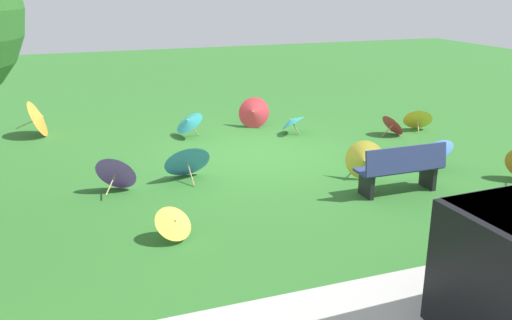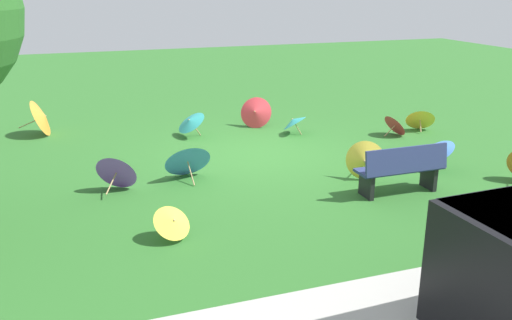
{
  "view_description": "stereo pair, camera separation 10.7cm",
  "coord_description": "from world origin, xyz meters",
  "px_view_note": "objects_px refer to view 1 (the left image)",
  "views": [
    {
      "loc": [
        3.9,
        10.64,
        3.58
      ],
      "look_at": [
        0.8,
        2.12,
        0.6
      ],
      "focal_mm": 38.2,
      "sensor_mm": 36.0,
      "label": 1
    },
    {
      "loc": [
        3.8,
        10.68,
        3.58
      ],
      "look_at": [
        0.8,
        2.12,
        0.6
      ],
      "focal_mm": 38.2,
      "sensor_mm": 36.0,
      "label": 2
    }
  ],
  "objects_px": {
    "parasol_yellow_0": "(418,118)",
    "parasol_blue_1": "(186,158)",
    "parasol_purple_1": "(117,170)",
    "parasol_yellow_2": "(364,160)",
    "parasol_blue_0": "(434,149)",
    "parasol_orange_1": "(40,118)",
    "parasol_yellow_1": "(174,222)",
    "parasol_red_0": "(253,112)",
    "parasol_teal_0": "(188,122)",
    "park_bench": "(401,168)",
    "parasol_red_1": "(394,124)",
    "parasol_teal_1": "(292,121)"
  },
  "relations": [
    {
      "from": "parasol_yellow_0",
      "to": "parasol_blue_1",
      "type": "relative_size",
      "value": 0.97
    },
    {
      "from": "parasol_purple_1",
      "to": "parasol_yellow_2",
      "type": "height_order",
      "value": "parasol_yellow_2"
    },
    {
      "from": "parasol_blue_0",
      "to": "parasol_blue_1",
      "type": "height_order",
      "value": "parasol_blue_1"
    },
    {
      "from": "parasol_orange_1",
      "to": "parasol_yellow_2",
      "type": "bearing_deg",
      "value": 137.11
    },
    {
      "from": "parasol_yellow_1",
      "to": "parasol_orange_1",
      "type": "relative_size",
      "value": 0.72
    },
    {
      "from": "parasol_purple_1",
      "to": "parasol_blue_0",
      "type": "bearing_deg",
      "value": 170.94
    },
    {
      "from": "parasol_blue_1",
      "to": "parasol_yellow_1",
      "type": "relative_size",
      "value": 1.27
    },
    {
      "from": "parasol_yellow_1",
      "to": "parasol_red_0",
      "type": "bearing_deg",
      "value": -119.67
    },
    {
      "from": "parasol_yellow_1",
      "to": "parasol_purple_1",
      "type": "relative_size",
      "value": 0.8
    },
    {
      "from": "parasol_blue_0",
      "to": "parasol_teal_0",
      "type": "distance_m",
      "value": 5.66
    },
    {
      "from": "park_bench",
      "to": "parasol_purple_1",
      "type": "distance_m",
      "value": 5.03
    },
    {
      "from": "parasol_yellow_0",
      "to": "parasol_orange_1",
      "type": "relative_size",
      "value": 0.89
    },
    {
      "from": "parasol_yellow_2",
      "to": "park_bench",
      "type": "bearing_deg",
      "value": 105.46
    },
    {
      "from": "parasol_yellow_0",
      "to": "parasol_blue_0",
      "type": "xyz_separation_m",
      "value": [
        1.52,
        2.66,
        0.1
      ]
    },
    {
      "from": "parasol_red_0",
      "to": "parasol_teal_0",
      "type": "xyz_separation_m",
      "value": [
        1.79,
        0.38,
        -0.01
      ]
    },
    {
      "from": "parasol_yellow_2",
      "to": "parasol_teal_0",
      "type": "bearing_deg",
      "value": -58.59
    },
    {
      "from": "parasol_yellow_1",
      "to": "parasol_purple_1",
      "type": "xyz_separation_m",
      "value": [
        0.54,
        -2.34,
        0.08
      ]
    },
    {
      "from": "parasol_yellow_0",
      "to": "parasol_red_1",
      "type": "distance_m",
      "value": 0.86
    },
    {
      "from": "park_bench",
      "to": "parasol_orange_1",
      "type": "xyz_separation_m",
      "value": [
        6.0,
        -6.21,
        -0.01
      ]
    },
    {
      "from": "park_bench",
      "to": "parasol_yellow_1",
      "type": "distance_m",
      "value": 4.17
    },
    {
      "from": "parasol_red_0",
      "to": "parasol_yellow_0",
      "type": "distance_m",
      "value": 4.15
    },
    {
      "from": "parasol_yellow_0",
      "to": "parasol_red_1",
      "type": "bearing_deg",
      "value": 14.32
    },
    {
      "from": "parasol_blue_1",
      "to": "parasol_orange_1",
      "type": "xyz_separation_m",
      "value": [
        2.63,
        -4.16,
        0.05
      ]
    },
    {
      "from": "park_bench",
      "to": "parasol_orange_1",
      "type": "relative_size",
      "value": 1.62
    },
    {
      "from": "parasol_orange_1",
      "to": "parasol_teal_1",
      "type": "bearing_deg",
      "value": 161.49
    },
    {
      "from": "parasol_blue_1",
      "to": "parasol_yellow_2",
      "type": "distance_m",
      "value": 3.36
    },
    {
      "from": "park_bench",
      "to": "parasol_blue_1",
      "type": "relative_size",
      "value": 1.76
    },
    {
      "from": "parasol_teal_1",
      "to": "parasol_orange_1",
      "type": "height_order",
      "value": "parasol_orange_1"
    },
    {
      "from": "park_bench",
      "to": "parasol_red_0",
      "type": "xyz_separation_m",
      "value": [
        0.89,
        -5.22,
        -0.06
      ]
    },
    {
      "from": "parasol_purple_1",
      "to": "parasol_teal_1",
      "type": "distance_m",
      "value": 5.05
    },
    {
      "from": "park_bench",
      "to": "parasol_purple_1",
      "type": "bearing_deg",
      "value": -21.82
    },
    {
      "from": "parasol_teal_1",
      "to": "parasol_blue_1",
      "type": "bearing_deg",
      "value": 35.23
    },
    {
      "from": "parasol_blue_1",
      "to": "parasol_yellow_1",
      "type": "bearing_deg",
      "value": 73.25
    },
    {
      "from": "parasol_teal_1",
      "to": "parasol_yellow_2",
      "type": "distance_m",
      "value": 3.43
    },
    {
      "from": "parasol_red_1",
      "to": "parasol_blue_1",
      "type": "bearing_deg",
      "value": 13.38
    },
    {
      "from": "parasol_yellow_0",
      "to": "park_bench",
      "type": "bearing_deg",
      "value": 50.7
    },
    {
      "from": "parasol_red_1",
      "to": "parasol_yellow_0",
      "type": "bearing_deg",
      "value": -165.68
    },
    {
      "from": "parasol_yellow_1",
      "to": "parasol_yellow_2",
      "type": "bearing_deg",
      "value": -161.33
    },
    {
      "from": "park_bench",
      "to": "parasol_yellow_0",
      "type": "xyz_separation_m",
      "value": [
        -2.91,
        -3.56,
        -0.15
      ]
    },
    {
      "from": "parasol_teal_0",
      "to": "parasol_yellow_0",
      "type": "bearing_deg",
      "value": 167.07
    },
    {
      "from": "parasol_red_1",
      "to": "parasol_blue_1",
      "type": "height_order",
      "value": "parasol_blue_1"
    },
    {
      "from": "parasol_red_1",
      "to": "parasol_orange_1",
      "type": "relative_size",
      "value": 0.7
    },
    {
      "from": "parasol_yellow_0",
      "to": "parasol_purple_1",
      "type": "bearing_deg",
      "value": 12.56
    },
    {
      "from": "parasol_yellow_0",
      "to": "parasol_teal_0",
      "type": "xyz_separation_m",
      "value": [
        5.59,
        -1.28,
        0.08
      ]
    },
    {
      "from": "parasol_red_0",
      "to": "parasol_teal_0",
      "type": "height_order",
      "value": "parasol_red_0"
    },
    {
      "from": "parasol_yellow_0",
      "to": "parasol_blue_0",
      "type": "distance_m",
      "value": 3.06
    },
    {
      "from": "parasol_red_1",
      "to": "parasol_teal_0",
      "type": "xyz_separation_m",
      "value": [
        4.76,
        -1.49,
        0.11
      ]
    },
    {
      "from": "parasol_blue_0",
      "to": "parasol_yellow_1",
      "type": "height_order",
      "value": "parasol_blue_0"
    },
    {
      "from": "parasol_yellow_1",
      "to": "parasol_teal_1",
      "type": "distance_m",
      "value": 6.15
    },
    {
      "from": "parasol_red_1",
      "to": "parasol_orange_1",
      "type": "height_order",
      "value": "parasol_orange_1"
    }
  ]
}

